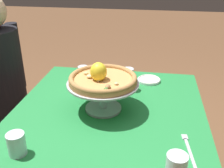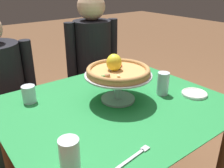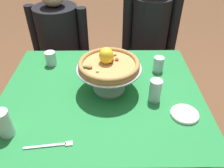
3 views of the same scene
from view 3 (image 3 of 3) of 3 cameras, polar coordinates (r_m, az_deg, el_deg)
ground_plane at (r=1.79m, az=-1.99°, el=-19.77°), size 14.00×14.00×0.00m
dining_table at (r=1.32m, az=-2.55°, el=-5.51°), size 1.12×0.95×0.71m
pizza_stand at (r=1.21m, az=-0.76°, el=2.49°), size 0.35×0.35×0.15m
pizza at (r=1.18m, az=-0.87°, el=5.31°), size 0.33×0.33×0.10m
water_glass_back_left at (r=1.52m, az=-15.39°, el=6.13°), size 0.07×0.07×0.09m
water_glass_front_left at (r=1.10m, az=-25.84°, el=-9.44°), size 0.07×0.07×0.14m
water_glass_back_right at (r=1.43m, az=11.79°, el=4.82°), size 0.06×0.06×0.10m
water_glass_side_right at (r=1.19m, az=10.98°, el=-1.86°), size 0.06×0.06×0.13m
side_plate at (r=1.17m, az=18.11°, el=-7.29°), size 0.14×0.14×0.02m
dinner_fork at (r=1.03m, az=-15.35°, el=-14.95°), size 0.21×0.04×0.01m
diner_left at (r=2.05m, az=-12.91°, el=8.58°), size 0.51×0.40×1.12m
diner_right at (r=2.02m, az=9.25°, el=9.57°), size 0.46×0.36×1.22m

